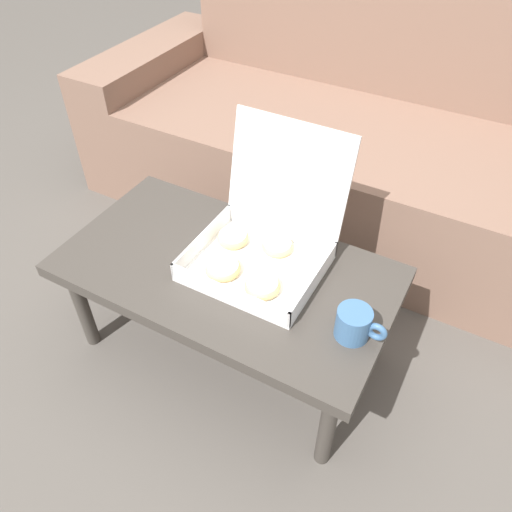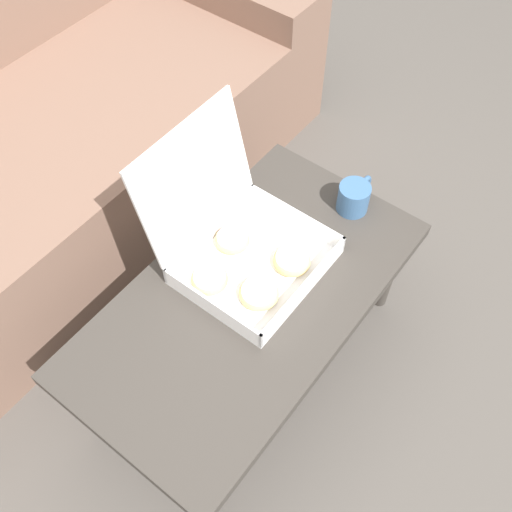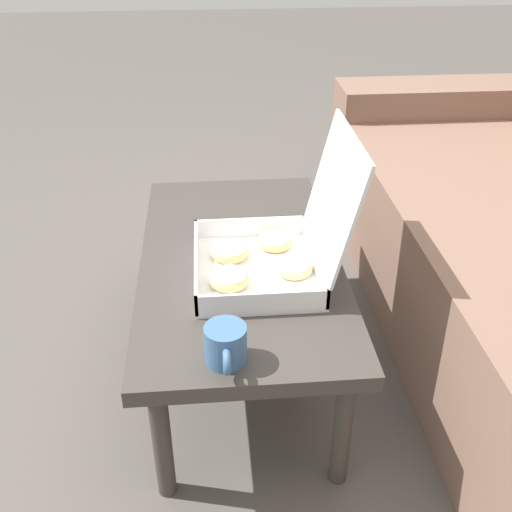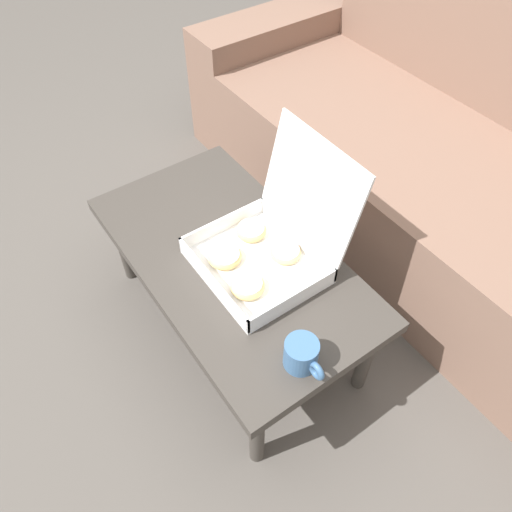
{
  "view_description": "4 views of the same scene",
  "coord_description": "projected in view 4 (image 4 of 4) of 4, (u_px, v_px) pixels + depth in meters",
  "views": [
    {
      "loc": [
        0.58,
        -0.97,
        1.39
      ],
      "look_at": [
        0.08,
        -0.07,
        0.43
      ],
      "focal_mm": 35.0,
      "sensor_mm": 36.0,
      "label": 1
    },
    {
      "loc": [
        -0.63,
        -0.62,
        1.68
      ],
      "look_at": [
        0.08,
        -0.07,
        0.43
      ],
      "focal_mm": 42.0,
      "sensor_mm": 36.0,
      "label": 2
    },
    {
      "loc": [
        1.36,
        -0.18,
        1.23
      ],
      "look_at": [
        0.08,
        -0.07,
        0.43
      ],
      "focal_mm": 42.0,
      "sensor_mm": 36.0,
      "label": 3
    },
    {
      "loc": [
        0.86,
        -0.62,
        1.54
      ],
      "look_at": [
        0.08,
        -0.07,
        0.43
      ],
      "focal_mm": 35.0,
      "sensor_mm": 36.0,
      "label": 4
    }
  ],
  "objects": [
    {
      "name": "couch",
      "position": [
        437.0,
        163.0,
        1.95
      ],
      "size": [
        2.14,
        0.9,
        0.89
      ],
      "color": "#7A5B4C",
      "rests_on": "ground_plane"
    },
    {
      "name": "ground_plane",
      "position": [
        260.0,
        310.0,
        1.86
      ],
      "size": [
        12.0,
        12.0,
        0.0
      ],
      "primitive_type": "plane",
      "color": "#514C47"
    },
    {
      "name": "pastry_box",
      "position": [
        266.0,
        244.0,
        1.47
      ],
      "size": [
        0.37,
        0.38,
        0.37
      ],
      "color": "white",
      "rests_on": "coffee_table"
    },
    {
      "name": "coffee_mug",
      "position": [
        302.0,
        355.0,
        1.25
      ],
      "size": [
        0.13,
        0.09,
        0.09
      ],
      "color": "#3D6693",
      "rests_on": "coffee_table"
    },
    {
      "name": "coffee_table",
      "position": [
        232.0,
        264.0,
        1.56
      ],
      "size": [
        0.98,
        0.53,
        0.38
      ],
      "color": "#3D3833",
      "rests_on": "ground_plane"
    }
  ]
}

